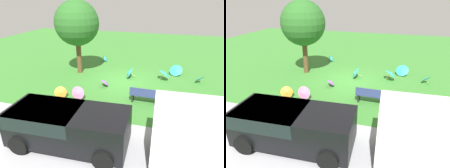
% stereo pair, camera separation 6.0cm
% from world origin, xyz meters
% --- Properties ---
extents(ground, '(40.00, 40.00, 0.00)m').
position_xyz_m(ground, '(0.00, 0.00, 0.00)').
color(ground, '#387A2D').
extents(road_strip, '(40.00, 4.00, 0.01)m').
position_xyz_m(road_strip, '(0.00, 6.99, 0.00)').
color(road_strip, '#9E9EA3').
rests_on(road_strip, ground).
extents(van_dark, '(4.70, 2.34, 1.53)m').
position_xyz_m(van_dark, '(0.70, 6.97, 0.91)').
color(van_dark, black).
rests_on(van_dark, ground).
extents(box_trailer_white, '(3.29, 2.03, 2.34)m').
position_xyz_m(box_trailer_white, '(-4.20, 6.77, 1.32)').
color(box_trailer_white, white).
rests_on(box_trailer_white, ground).
extents(park_bench, '(1.61, 0.51, 0.90)m').
position_xyz_m(park_bench, '(-1.81, 2.82, 0.47)').
color(park_bench, navy).
rests_on(park_bench, ground).
extents(shade_tree, '(3.15, 3.15, 5.25)m').
position_xyz_m(shade_tree, '(3.63, -0.63, 3.65)').
color(shade_tree, brown).
rests_on(shade_tree, ground).
extents(parasol_purple_0, '(0.75, 0.77, 0.54)m').
position_xyz_m(parasol_purple_0, '(0.94, 1.31, 0.31)').
color(parasol_purple_0, tan).
rests_on(parasol_purple_0, ground).
extents(parasol_teal_0, '(1.06, 0.96, 0.83)m').
position_xyz_m(parasol_teal_0, '(-3.43, -2.02, 0.44)').
color(parasol_teal_0, tan).
rests_on(parasol_teal_0, ground).
extents(parasol_teal_1, '(0.86, 0.94, 0.80)m').
position_xyz_m(parasol_teal_1, '(-0.20, -0.58, 0.40)').
color(parasol_teal_1, tan).
rests_on(parasol_teal_1, ground).
extents(parasol_pink_0, '(0.79, 0.71, 0.78)m').
position_xyz_m(parasol_pink_0, '(1.87, 3.48, 0.39)').
color(parasol_pink_0, tan).
rests_on(parasol_pink_0, ground).
extents(parasol_orange_1, '(0.78, 0.70, 0.70)m').
position_xyz_m(parasol_orange_1, '(2.88, 3.60, 0.35)').
color(parasol_orange_1, tan).
rests_on(parasol_orange_1, ground).
extents(parasol_teal_3, '(1.00, 1.04, 0.84)m').
position_xyz_m(parasol_teal_3, '(-2.69, -0.84, 0.55)').
color(parasol_teal_3, tan).
rests_on(parasol_teal_3, ground).
extents(parasol_teal_4, '(0.58, 0.60, 0.54)m').
position_xyz_m(parasol_teal_4, '(2.61, -3.86, 0.28)').
color(parasol_teal_4, tan).
rests_on(parasol_teal_4, ground).
extents(parasol_teal_5, '(0.86, 0.87, 0.59)m').
position_xyz_m(parasol_teal_5, '(-4.97, -1.07, 0.31)').
color(parasol_teal_5, tan).
rests_on(parasol_teal_5, ground).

